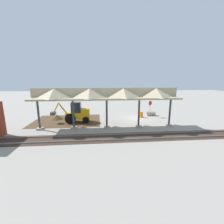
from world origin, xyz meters
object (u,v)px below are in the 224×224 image
at_px(backhoe, 77,113).
at_px(traffic_barrel, 141,115).
at_px(concrete_pipe, 151,113).
at_px(stop_sign, 150,105).

distance_m(backhoe, traffic_barrel, 9.88).
xyz_separation_m(concrete_pipe, traffic_barrel, (2.00, 1.09, 0.06)).
xyz_separation_m(backhoe, concrete_pipe, (-11.68, -2.90, -0.88)).
bearing_deg(traffic_barrel, stop_sign, -167.66).
xyz_separation_m(stop_sign, traffic_barrel, (1.49, 0.33, -1.42)).
xyz_separation_m(backhoe, traffic_barrel, (-9.68, -1.81, -0.81)).
distance_m(stop_sign, backhoe, 11.39).
relative_size(stop_sign, concrete_pipe, 1.80).
distance_m(stop_sign, traffic_barrel, 2.08).
bearing_deg(traffic_barrel, concrete_pipe, -151.30).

